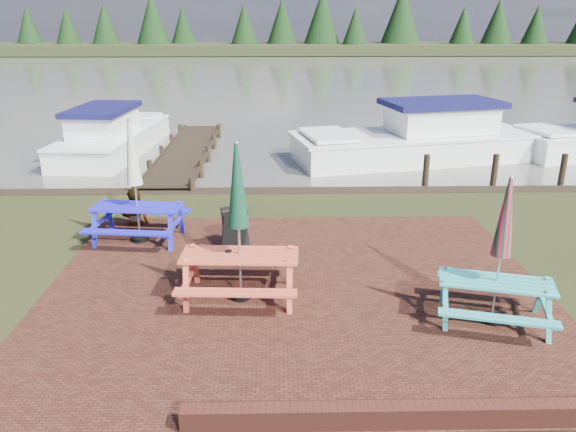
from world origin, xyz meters
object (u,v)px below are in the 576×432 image
at_px(boat_jetty, 112,138).
at_px(picnic_table_teal, 498,275).
at_px(picnic_table_red, 239,247).
at_px(chalkboard, 235,229).
at_px(jetty, 186,152).
at_px(person, 133,189).
at_px(picnic_table_blue, 137,201).
at_px(boat_near, 418,141).

bearing_deg(boat_jetty, picnic_table_teal, -47.91).
relative_size(picnic_table_red, chalkboard, 3.00).
height_order(jetty, person, person).
height_order(picnic_table_teal, person, picnic_table_teal).
distance_m(picnic_table_red, jetty, 10.91).
relative_size(jetty, person, 5.19).
height_order(jetty, boat_jetty, boat_jetty).
distance_m(jetty, person, 6.94).
distance_m(picnic_table_teal, picnic_table_red, 4.20).
bearing_deg(chalkboard, boat_jetty, 83.52).
bearing_deg(picnic_table_blue, boat_jetty, 115.40).
distance_m(picnic_table_red, boat_near, 11.95).
xyz_separation_m(picnic_table_teal, picnic_table_blue, (-6.47, 3.59, 0.08)).
relative_size(picnic_table_teal, picnic_table_blue, 0.91).
distance_m(picnic_table_red, chalkboard, 2.19).
bearing_deg(chalkboard, boat_near, 20.41).
distance_m(picnic_table_blue, jetty, 7.94).
bearing_deg(chalkboard, jetty, 70.46).
distance_m(picnic_table_blue, boat_near, 11.21).
distance_m(picnic_table_blue, chalkboard, 2.25).
xyz_separation_m(chalkboard, boat_jetty, (-5.17, 9.64, -0.08)).
xyz_separation_m(picnic_table_blue, boat_near, (8.00, 7.85, -0.45)).
height_order(picnic_table_red, boat_jetty, picnic_table_red).
height_order(picnic_table_teal, picnic_table_blue, picnic_table_blue).
bearing_deg(jetty, person, -91.33).
distance_m(picnic_table_teal, person, 8.20).
bearing_deg(picnic_table_red, picnic_table_teal, -9.51).
relative_size(picnic_table_teal, boat_jetty, 0.34).
relative_size(picnic_table_teal, picnic_table_red, 0.88).
height_order(picnic_table_red, chalkboard, picnic_table_red).
height_order(picnic_table_blue, jetty, picnic_table_blue).
bearing_deg(chalkboard, picnic_table_teal, -69.51).
bearing_deg(chalkboard, person, 112.63).
xyz_separation_m(picnic_table_blue, person, (-0.32, 1.00, -0.06)).
relative_size(picnic_table_teal, chalkboard, 2.63).
height_order(picnic_table_teal, jetty, picnic_table_teal).
bearing_deg(boat_near, person, 117.27).
height_order(picnic_table_teal, boat_jetty, picnic_table_teal).
height_order(chalkboard, boat_near, boat_near).
bearing_deg(picnic_table_blue, picnic_table_teal, -22.16).
height_order(boat_jetty, person, person).
bearing_deg(person, picnic_table_blue, 100.99).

